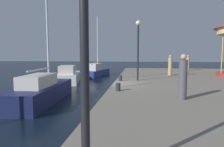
% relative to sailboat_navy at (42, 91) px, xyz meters
% --- Properties ---
extents(ground_plane, '(120.00, 120.00, 0.00)m').
position_rel_sailboat_navy_xyz_m(ground_plane, '(3.70, 2.43, -0.64)').
color(ground_plane, black).
extents(sailboat_navy, '(2.07, 5.91, 7.05)m').
position_rel_sailboat_navy_xyz_m(sailboat_navy, '(0.00, 0.00, 0.00)').
color(sailboat_navy, '#19214C').
rests_on(sailboat_navy, ground).
extents(motorboat_white, '(2.80, 4.99, 1.65)m').
position_rel_sailboat_navy_xyz_m(motorboat_white, '(-1.16, 7.41, -0.01)').
color(motorboat_white, white).
rests_on(motorboat_white, ground).
extents(sailboat_blue, '(2.68, 5.90, 7.30)m').
position_rel_sailboat_navy_xyz_m(sailboat_blue, '(0.18, 13.28, -0.03)').
color(sailboat_blue, navy).
rests_on(sailboat_blue, ground).
extents(lamp_post_mid_promenade, '(0.36, 0.36, 4.21)m').
position_rel_sailboat_navy_xyz_m(lamp_post_mid_promenade, '(5.27, 3.86, 3.05)').
color(lamp_post_mid_promenade, black).
rests_on(lamp_post_mid_promenade, quay_dock).
extents(bollard_north, '(0.24, 0.24, 0.40)m').
position_rel_sailboat_navy_xyz_m(bollard_north, '(4.07, 3.48, 0.36)').
color(bollard_north, '#2D2D33').
rests_on(bollard_north, quay_dock).
extents(bollard_south, '(0.24, 0.24, 0.40)m').
position_rel_sailboat_navy_xyz_m(bollard_south, '(4.27, -0.30, 0.36)').
color(bollard_south, '#2D2D33').
rests_on(bollard_south, quay_dock).
extents(person_mid_promenade, '(0.34, 0.34, 1.82)m').
position_rel_sailboat_navy_xyz_m(person_mid_promenade, '(8.16, 7.83, 1.02)').
color(person_mid_promenade, tan).
rests_on(person_mid_promenade, quay_dock).
extents(person_near_carousel, '(0.34, 0.34, 1.87)m').
position_rel_sailboat_navy_xyz_m(person_near_carousel, '(7.09, -1.80, 1.04)').
color(person_near_carousel, '#514C56').
rests_on(person_near_carousel, quay_dock).
extents(person_far_corner, '(0.34, 0.34, 1.79)m').
position_rel_sailboat_navy_xyz_m(person_far_corner, '(11.00, 13.18, 1.00)').
color(person_far_corner, tan).
rests_on(person_far_corner, quay_dock).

